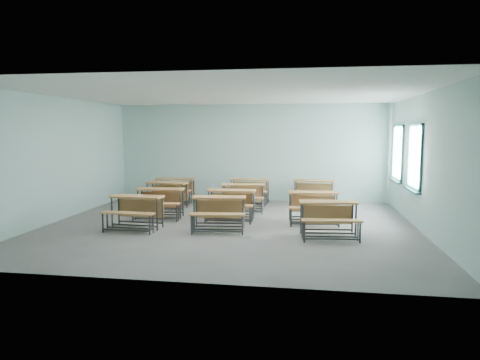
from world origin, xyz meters
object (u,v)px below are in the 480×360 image
object	(u,v)px
desk_unit_r0c1	(219,208)
desk_unit_r1c0	(160,198)
desk_unit_r0c2	(329,214)
desk_unit_r1c1	(231,200)
desk_unit_r1c2	(313,203)
desk_unit_r3c0	(174,186)
desk_unit_r0c0	(135,207)
desk_unit_r3c1	(249,187)
desk_unit_r2c0	(165,191)
desk_unit_r2c1	(243,193)
desk_unit_r3c2	(313,189)

from	to	relation	value
desk_unit_r0c1	desk_unit_r1c0	bearing A→B (deg)	142.05
desk_unit_r0c2	desk_unit_r1c1	world-z (taller)	same
desk_unit_r1c1	desk_unit_r1c2	distance (m)	2.13
desk_unit_r1c2	desk_unit_r3c0	xyz separation A→B (m)	(-4.42, 2.49, 0.00)
desk_unit_r0c2	desk_unit_r1c1	bearing A→B (deg)	142.40
desk_unit_r0c1	desk_unit_r1c0	distance (m)	2.18
desk_unit_r0c0	desk_unit_r3c1	size ratio (longest dim) A/B	0.99
desk_unit_r0c0	desk_unit_r0c1	bearing A→B (deg)	8.50
desk_unit_r2c0	desk_unit_r3c0	world-z (taller)	same
desk_unit_r1c0	desk_unit_r0c2	bearing A→B (deg)	-22.37
desk_unit_r0c1	desk_unit_r1c1	distance (m)	1.19
desk_unit_r2c0	desk_unit_r3c1	world-z (taller)	same
desk_unit_r0c0	desk_unit_r1c1	xyz separation A→B (m)	(2.06, 1.38, 0.00)
desk_unit_r0c0	desk_unit_r1c0	bearing A→B (deg)	87.51
desk_unit_r1c1	desk_unit_r3c1	bearing A→B (deg)	87.21
desk_unit_r1c1	desk_unit_r0c0	bearing A→B (deg)	-146.00
desk_unit_r2c1	desk_unit_r3c2	distance (m)	2.43
desk_unit_r0c1	desk_unit_r3c0	bearing A→B (deg)	115.34
desk_unit_r0c0	desk_unit_r3c0	xyz separation A→B (m)	(-0.23, 3.80, 0.00)
desk_unit_r2c0	desk_unit_r2c1	size ratio (longest dim) A/B	1.04
desk_unit_r3c0	desk_unit_r2c1	bearing A→B (deg)	-26.87
desk_unit_r2c0	desk_unit_r3c2	bearing A→B (deg)	23.53
desk_unit_r1c2	desk_unit_r3c0	bearing A→B (deg)	145.70
desk_unit_r1c2	desk_unit_r3c2	world-z (taller)	same
desk_unit_r0c0	desk_unit_r3c2	distance (m)	5.78
desk_unit_r1c1	desk_unit_r3c0	distance (m)	3.33
desk_unit_r1c0	desk_unit_r2c1	size ratio (longest dim) A/B	1.00
desk_unit_r0c0	desk_unit_r3c0	world-z (taller)	same
desk_unit_r0c1	desk_unit_r2c0	xyz separation A→B (m)	(-2.16, 2.53, 0.00)
desk_unit_r0c2	desk_unit_r3c0	bearing A→B (deg)	134.17
desk_unit_r2c1	desk_unit_r1c1	bearing A→B (deg)	-99.81
desk_unit_r0c1	desk_unit_r2c1	size ratio (longest dim) A/B	1.02
desk_unit_r1c2	desk_unit_r2c1	xyz separation A→B (m)	(-1.99, 1.31, 0.00)
desk_unit_r3c1	desk_unit_r3c2	bearing A→B (deg)	2.91
desk_unit_r0c0	desk_unit_r0c2	size ratio (longest dim) A/B	0.97
desk_unit_r3c0	desk_unit_r3c1	distance (m)	2.43
desk_unit_r0c2	desk_unit_r3c2	distance (m)	4.05
desk_unit_r1c2	desk_unit_r3c1	xyz separation A→B (m)	(-1.99, 2.66, 0.00)
desk_unit_r0c2	desk_unit_r1c2	world-z (taller)	same
desk_unit_r1c0	desk_unit_r2c0	size ratio (longest dim) A/B	0.96
desk_unit_r2c1	desk_unit_r3c1	xyz separation A→B (m)	(0.00, 1.35, 0.00)
desk_unit_r1c0	desk_unit_r2c1	bearing A→B (deg)	27.80
desk_unit_r0c0	desk_unit_r3c1	distance (m)	4.53
desk_unit_r2c0	desk_unit_r2c1	xyz separation A→B (m)	(2.37, -0.09, 0.00)
desk_unit_r1c1	desk_unit_r2c0	bearing A→B (deg)	149.39
desk_unit_r2c0	desk_unit_r1c0	bearing A→B (deg)	-69.52
desk_unit_r0c0	desk_unit_r0c2	distance (m)	4.50
desk_unit_r1c0	desk_unit_r3c2	world-z (taller)	same
desk_unit_r2c0	desk_unit_r3c0	xyz separation A→B (m)	(-0.06, 1.09, 0.00)
desk_unit_r1c1	desk_unit_r1c2	size ratio (longest dim) A/B	0.95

